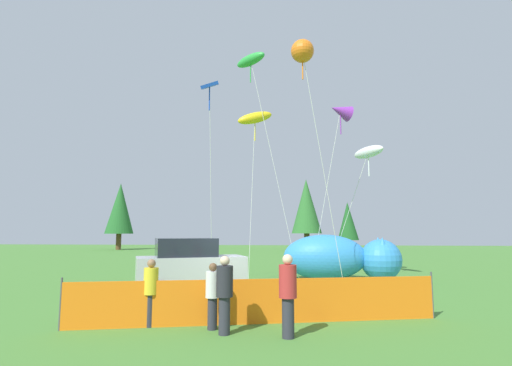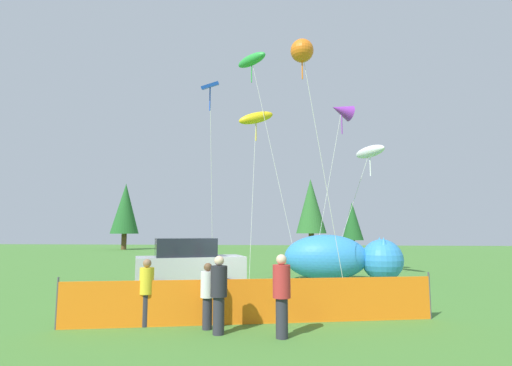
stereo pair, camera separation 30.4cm
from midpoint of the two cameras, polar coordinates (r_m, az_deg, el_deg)
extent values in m
plane|color=#477F33|center=(14.82, -3.45, -16.35)|extent=(120.00, 120.00, 0.00)
cube|color=#B7BCC1|center=(16.15, -9.84, -12.37)|extent=(4.49, 3.24, 1.18)
cube|color=#1E232D|center=(16.06, -10.51, -9.02)|extent=(2.73, 2.39, 0.71)
cylinder|color=black|center=(17.28, -5.97, -13.88)|extent=(0.70, 0.49, 0.66)
cylinder|color=black|center=(15.60, -4.61, -14.64)|extent=(0.70, 0.49, 0.66)
cylinder|color=black|center=(16.94, -14.72, -13.83)|extent=(0.70, 0.49, 0.66)
cylinder|color=black|center=(15.23, -14.35, -14.64)|extent=(0.70, 0.49, 0.66)
cube|color=maroon|center=(14.42, 3.82, -14.77)|extent=(0.56, 0.56, 0.03)
cube|color=maroon|center=(14.38, 2.78, -13.84)|extent=(0.06, 0.50, 0.48)
cylinder|color=#A5A5AD|center=(14.68, 4.70, -15.53)|extent=(0.02, 0.02, 0.46)
cylinder|color=#A5A5AD|center=(14.24, 4.79, -15.79)|extent=(0.02, 0.02, 0.46)
cylinder|color=#A5A5AD|center=(14.67, 2.89, -15.55)|extent=(0.02, 0.02, 0.46)
cylinder|color=#A5A5AD|center=(14.22, 2.91, -15.82)|extent=(0.02, 0.02, 0.46)
ellipsoid|color=#338CD8|center=(20.89, 9.37, -10.41)|extent=(4.24, 2.38, 2.27)
ellipsoid|color=white|center=(20.93, 9.40, -11.80)|extent=(2.72, 1.77, 1.02)
sphere|color=#338CD8|center=(21.21, 17.01, -10.45)|extent=(2.05, 2.05, 2.05)
cone|color=#338CD8|center=(21.67, 16.66, -8.22)|extent=(0.57, 0.57, 0.61)
cone|color=#338CD8|center=(20.67, 17.22, -8.27)|extent=(0.57, 0.57, 0.61)
cube|color=orange|center=(11.02, -0.43, -16.55)|extent=(9.67, 2.34, 1.16)
cylinder|color=#4C4C51|center=(11.46, -26.85, -15.15)|extent=(0.05, 0.05, 1.28)
cylinder|color=#4C4C51|center=(12.67, 23.22, -14.48)|extent=(0.05, 0.05, 1.28)
cylinder|color=#2D2D38|center=(11.13, -15.69, -17.13)|extent=(0.25, 0.25, 0.81)
cylinder|color=yellow|center=(11.02, -15.56, -13.33)|extent=(0.37, 0.37, 0.67)
sphere|color=#8C6647|center=(10.97, -15.48, -11.01)|extent=(0.22, 0.22, 0.22)
cylinder|color=#2D2D38|center=(9.67, 3.66, -18.68)|extent=(0.28, 0.28, 0.90)
cylinder|color=#B72D2D|center=(9.54, 3.62, -13.83)|extent=(0.41, 0.41, 0.75)
sphere|color=beige|center=(9.49, 3.60, -10.85)|extent=(0.24, 0.24, 0.24)
cylinder|color=#2D2D38|center=(10.00, -5.46, -18.35)|extent=(0.27, 0.27, 0.87)
cylinder|color=#26262D|center=(9.87, -5.40, -13.80)|extent=(0.40, 0.40, 0.73)
sphere|color=beige|center=(9.83, -5.37, -11.01)|extent=(0.24, 0.24, 0.24)
cylinder|color=#2D2D38|center=(10.53, -7.11, -18.02)|extent=(0.24, 0.24, 0.77)
cylinder|color=silver|center=(10.42, -7.05, -14.19)|extent=(0.35, 0.35, 0.65)
sphere|color=brown|center=(10.37, -7.02, -11.84)|extent=(0.21, 0.21, 0.21)
cylinder|color=silver|center=(20.23, -6.92, 0.02)|extent=(0.05, 1.34, 9.74)
cube|color=blue|center=(20.77, -7.07, 13.69)|extent=(1.06, 0.97, 0.70)
cylinder|color=blue|center=(20.54, -7.10, 11.86)|extent=(0.06, 0.06, 1.20)
cylinder|color=silver|center=(21.33, 9.56, -1.38)|extent=(1.77, 0.25, 8.93)
cone|color=purple|center=(22.40, 11.57, 10.06)|extent=(1.53, 1.32, 1.11)
cylinder|color=purple|center=(22.20, 11.61, 8.33)|extent=(0.06, 0.06, 1.20)
cylinder|color=silver|center=(21.36, 2.13, 2.67)|extent=(2.58, 0.45, 12.00)
ellipsoid|color=green|center=(23.43, -1.18, 17.15)|extent=(2.05, 1.89, 0.69)
cylinder|color=green|center=(23.15, -1.18, 15.57)|extent=(0.06, 0.06, 1.20)
cylinder|color=silver|center=(20.94, -1.02, -1.70)|extent=(0.23, 1.31, 8.69)
ellipsoid|color=yellow|center=(22.37, -0.55, 9.29)|extent=(2.16, 1.18, 1.16)
cylinder|color=yellow|center=(22.19, -0.56, 7.56)|extent=(0.06, 0.06, 1.20)
cylinder|color=silver|center=(17.63, 9.08, 2.08)|extent=(1.71, 1.09, 10.34)
sphere|color=orange|center=(18.61, 6.15, 18.23)|extent=(1.02, 1.02, 1.02)
cylinder|color=orange|center=(18.33, 6.18, 16.25)|extent=(0.06, 0.06, 1.20)
cylinder|color=silver|center=(21.89, 12.59, -4.46)|extent=(2.26, 0.79, 6.64)
ellipsoid|color=white|center=(22.07, 15.36, 4.28)|extent=(1.62, 2.55, 0.73)
cylinder|color=white|center=(21.95, 15.42, 2.49)|extent=(0.06, 0.06, 1.20)
cylinder|color=brown|center=(49.97, 12.90, -8.78)|extent=(0.46, 0.46, 1.44)
cone|color=#1E5623|center=(49.96, 12.81, -5.32)|extent=(2.53, 2.53, 4.60)
cylinder|color=brown|center=(58.46, -19.19, -7.92)|extent=(0.70, 0.70, 2.18)
cone|color=#236028|center=(58.54, -19.01, -3.43)|extent=(3.84, 3.84, 6.98)
cylinder|color=brown|center=(52.76, 7.12, -8.36)|extent=(0.71, 0.71, 2.23)
cone|color=#2D6B2D|center=(52.85, 7.04, -3.28)|extent=(3.93, 3.93, 7.14)
camera|label=1|loc=(0.15, -90.48, 0.06)|focal=28.00mm
camera|label=2|loc=(0.15, 89.52, -0.06)|focal=28.00mm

